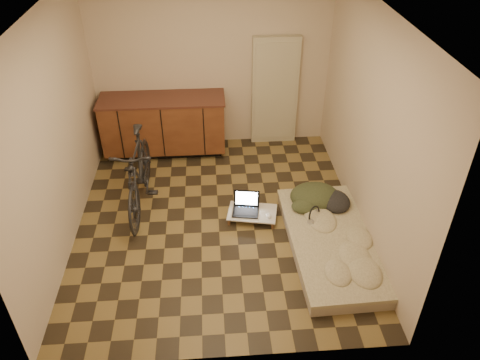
{
  "coord_description": "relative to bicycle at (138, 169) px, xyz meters",
  "views": [
    {
      "loc": [
        -0.06,
        -4.61,
        3.84
      ],
      "look_at": [
        0.28,
        0.06,
        0.55
      ],
      "focal_mm": 35.0,
      "sensor_mm": 36.0,
      "label": 1
    }
  ],
  "objects": [
    {
      "name": "appliance_panel",
      "position": [
        1.94,
        1.56,
        0.29
      ],
      "size": [
        0.7,
        0.1,
        1.7
      ],
      "primitive_type": "cube",
      "color": "beige",
      "rests_on": "ground"
    },
    {
      "name": "clothing_pile",
      "position": [
        2.29,
        -0.31,
        -0.26
      ],
      "size": [
        0.69,
        0.58,
        0.27
      ],
      "primitive_type": null,
      "rotation": [
        0.0,
        0.0,
        0.03
      ],
      "color": "#303821",
      "rests_on": "futon"
    },
    {
      "name": "room_shell",
      "position": [
        0.99,
        -0.38,
        0.74
      ],
      "size": [
        3.5,
        4.0,
        2.6
      ],
      "color": "olive",
      "rests_on": "ground"
    },
    {
      "name": "cabinets",
      "position": [
        0.24,
        1.33,
        -0.09
      ],
      "size": [
        1.84,
        0.62,
        0.91
      ],
      "color": "black",
      "rests_on": "ground"
    },
    {
      "name": "futon",
      "position": [
        2.29,
        -1.0,
        -0.48
      ],
      "size": [
        1.0,
        2.0,
        0.17
      ],
      "rotation": [
        0.0,
        0.0,
        0.03
      ],
      "color": "#B3A38F",
      "rests_on": "ground"
    },
    {
      "name": "bicycle",
      "position": [
        0.0,
        0.0,
        0.0
      ],
      "size": [
        0.57,
        1.75,
        1.12
      ],
      "primitive_type": "imported",
      "rotation": [
        0.0,
        0.0,
        -0.03
      ],
      "color": "black",
      "rests_on": "ground"
    },
    {
      "name": "mouse",
      "position": [
        1.61,
        -0.5,
        -0.44
      ],
      "size": [
        0.07,
        0.11,
        0.03
      ],
      "primitive_type": "ellipsoid",
      "rotation": [
        0.0,
        0.0,
        0.12
      ],
      "color": "white",
      "rests_on": "lap_desk"
    },
    {
      "name": "lap_desk",
      "position": [
        1.42,
        -0.39,
        -0.47
      ],
      "size": [
        0.67,
        0.51,
        0.1
      ],
      "rotation": [
        0.0,
        0.0,
        -0.2
      ],
      "color": "brown",
      "rests_on": "ground"
    },
    {
      "name": "laptop",
      "position": [
        1.34,
        -0.35,
        -0.41
      ],
      "size": [
        0.37,
        0.34,
        0.23
      ],
      "rotation": [
        0.0,
        0.0,
        -0.17
      ],
      "color": "black",
      "rests_on": "lap_desk"
    },
    {
      "name": "headphones",
      "position": [
        2.14,
        -0.67,
        -0.31
      ],
      "size": [
        0.34,
        0.34,
        0.17
      ],
      "primitive_type": null,
      "rotation": [
        0.0,
        0.0,
        0.79
      ],
      "color": "black",
      "rests_on": "futon"
    }
  ]
}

